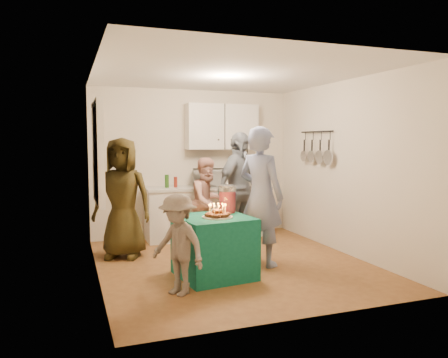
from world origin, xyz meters
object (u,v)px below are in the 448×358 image
object	(u,v)px
counter	(209,213)
woman_back_right	(239,190)
child_near_left	(178,245)
woman_back_center	(208,201)
party_table	(214,247)
punch_jar	(227,200)
microwave	(209,177)
woman_back_left	(122,198)
man_birthday	(261,196)

from	to	relation	value
counter	woman_back_right	size ratio (longest dim) A/B	1.19
counter	child_near_left	size ratio (longest dim) A/B	1.96
woman_back_center	child_near_left	xyz separation A→B (m)	(-1.03, -2.14, -0.15)
counter	woman_back_center	xyz separation A→B (m)	(-0.18, -0.50, 0.28)
party_table	punch_jar	xyz separation A→B (m)	(0.27, 0.24, 0.55)
woman_back_right	microwave	bearing A→B (deg)	70.09
woman_back_left	woman_back_right	xyz separation A→B (m)	(1.83, 0.04, 0.05)
microwave	man_birthday	xyz separation A→B (m)	(0.14, -1.88, -0.11)
party_table	punch_jar	distance (m)	0.66
punch_jar	man_birthday	distance (m)	0.51
woman_back_right	child_near_left	xyz separation A→B (m)	(-1.45, -1.84, -0.36)
punch_jar	child_near_left	bearing A→B (deg)	-139.66
microwave	punch_jar	size ratio (longest dim) A/B	1.59
child_near_left	woman_back_center	bearing A→B (deg)	122.68
counter	man_birthday	bearing A→B (deg)	-85.70
punch_jar	man_birthday	size ratio (longest dim) A/B	0.18
child_near_left	woman_back_right	bearing A→B (deg)	110.10
punch_jar	man_birthday	world-z (taller)	man_birthday
punch_jar	woman_back_right	bearing A→B (deg)	61.69
microwave	man_birthday	bearing A→B (deg)	-71.67
party_table	child_near_left	xyz separation A→B (m)	(-0.58, -0.47, 0.18)
woman_back_left	party_table	bearing A→B (deg)	-28.50
child_near_left	microwave	bearing A→B (deg)	123.85
party_table	woman_back_left	xyz separation A→B (m)	(-0.96, 1.32, 0.49)
party_table	woman_back_left	size ratio (longest dim) A/B	0.49
man_birthday	child_near_left	distance (m)	1.60
man_birthday	woman_back_center	xyz separation A→B (m)	(-0.32, 1.38, -0.23)
woman_back_left	woman_back_right	bearing A→B (deg)	26.86
counter	party_table	size ratio (longest dim) A/B	2.59
party_table	child_near_left	bearing A→B (deg)	-140.70
counter	punch_jar	world-z (taller)	punch_jar
woman_back_right	woman_back_center	bearing A→B (deg)	107.47
woman_back_left	woman_back_center	size ratio (longest dim) A/B	1.22
punch_jar	child_near_left	xyz separation A→B (m)	(-0.84, -0.72, -0.37)
punch_jar	party_table	bearing A→B (deg)	-137.50
microwave	woman_back_center	world-z (taller)	woman_back_center
punch_jar	woman_back_right	distance (m)	1.28
counter	woman_back_center	distance (m)	0.60
microwave	party_table	bearing A→B (deg)	-92.07
woman_back_center	woman_back_left	bearing A→B (deg)	170.98
party_table	man_birthday	size ratio (longest dim) A/B	0.45
counter	microwave	size ratio (longest dim) A/B	4.07
punch_jar	woman_back_left	xyz separation A→B (m)	(-1.23, 1.08, -0.06)
woman_back_left	punch_jar	bearing A→B (deg)	-15.86
man_birthday	woman_back_right	world-z (taller)	man_birthday
party_table	woman_back_center	xyz separation A→B (m)	(0.45, 1.67, 0.33)
microwave	child_near_left	xyz separation A→B (m)	(-1.20, -2.65, -0.50)
counter	woman_back_right	distance (m)	0.97
party_table	counter	bearing A→B (deg)	73.91
counter	woman_back_center	world-z (taller)	woman_back_center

